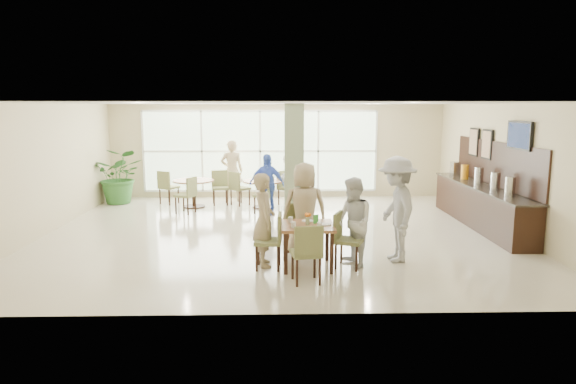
{
  "coord_description": "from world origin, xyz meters",
  "views": [
    {
      "loc": [
        -0.04,
        -10.97,
        2.74
      ],
      "look_at": [
        0.2,
        -1.2,
        1.1
      ],
      "focal_mm": 32.0,
      "sensor_mm": 36.0,
      "label": 1
    }
  ],
  "objects_px": {
    "potted_plant": "(120,176)",
    "adult_a": "(267,184)",
    "main_table": "(307,230)",
    "teen_standing": "(396,209)",
    "round_table_right": "(264,187)",
    "adult_standing": "(232,171)",
    "teen_far": "(304,209)",
    "teen_left": "(264,220)",
    "round_table_left": "(194,186)",
    "teen_right": "(353,222)",
    "buffet_counter": "(481,202)",
    "adult_b": "(291,178)"
  },
  "relations": [
    {
      "from": "teen_far",
      "to": "adult_standing",
      "type": "distance_m",
      "value": 5.78
    },
    {
      "from": "round_table_left",
      "to": "main_table",
      "type": "bearing_deg",
      "value": -62.77
    },
    {
      "from": "adult_standing",
      "to": "teen_standing",
      "type": "bearing_deg",
      "value": 117.31
    },
    {
      "from": "main_table",
      "to": "teen_standing",
      "type": "relative_size",
      "value": 0.48
    },
    {
      "from": "teen_right",
      "to": "teen_standing",
      "type": "height_order",
      "value": "teen_standing"
    },
    {
      "from": "buffet_counter",
      "to": "teen_standing",
      "type": "relative_size",
      "value": 2.5
    },
    {
      "from": "round_table_left",
      "to": "round_table_right",
      "type": "distance_m",
      "value": 1.92
    },
    {
      "from": "main_table",
      "to": "teen_right",
      "type": "relative_size",
      "value": 0.58
    },
    {
      "from": "adult_b",
      "to": "adult_standing",
      "type": "bearing_deg",
      "value": -108.21
    },
    {
      "from": "round_table_left",
      "to": "adult_a",
      "type": "relative_size",
      "value": 0.72
    },
    {
      "from": "main_table",
      "to": "potted_plant",
      "type": "bearing_deg",
      "value": 129.46
    },
    {
      "from": "buffet_counter",
      "to": "adult_b",
      "type": "bearing_deg",
      "value": 151.49
    },
    {
      "from": "main_table",
      "to": "adult_standing",
      "type": "bearing_deg",
      "value": 106.06
    },
    {
      "from": "buffet_counter",
      "to": "adult_b",
      "type": "xyz_separation_m",
      "value": [
        -4.32,
        2.35,
        0.25
      ]
    },
    {
      "from": "main_table",
      "to": "adult_a",
      "type": "relative_size",
      "value": 0.58
    },
    {
      "from": "teen_standing",
      "to": "round_table_right",
      "type": "bearing_deg",
      "value": -156.77
    },
    {
      "from": "round_table_left",
      "to": "teen_right",
      "type": "relative_size",
      "value": 0.72
    },
    {
      "from": "adult_a",
      "to": "adult_standing",
      "type": "distance_m",
      "value": 2.14
    },
    {
      "from": "round_table_left",
      "to": "teen_right",
      "type": "distance_m",
      "value": 6.46
    },
    {
      "from": "adult_b",
      "to": "adult_standing",
      "type": "distance_m",
      "value": 1.93
    },
    {
      "from": "teen_right",
      "to": "buffet_counter",
      "type": "bearing_deg",
      "value": 114.72
    },
    {
      "from": "round_table_right",
      "to": "teen_standing",
      "type": "relative_size",
      "value": 0.6
    },
    {
      "from": "teen_standing",
      "to": "potted_plant",
      "type": "bearing_deg",
      "value": -134.22
    },
    {
      "from": "main_table",
      "to": "adult_standing",
      "type": "height_order",
      "value": "adult_standing"
    },
    {
      "from": "adult_standing",
      "to": "adult_a",
      "type": "bearing_deg",
      "value": 116.64
    },
    {
      "from": "teen_standing",
      "to": "adult_b",
      "type": "bearing_deg",
      "value": -164.24
    },
    {
      "from": "round_table_right",
      "to": "teen_far",
      "type": "bearing_deg",
      "value": -79.16
    },
    {
      "from": "buffet_counter",
      "to": "teen_left",
      "type": "distance_m",
      "value": 5.71
    },
    {
      "from": "potted_plant",
      "to": "adult_a",
      "type": "distance_m",
      "value": 4.49
    },
    {
      "from": "round_table_left",
      "to": "teen_left",
      "type": "distance_m",
      "value": 5.69
    },
    {
      "from": "teen_right",
      "to": "adult_standing",
      "type": "bearing_deg",
      "value": -173.58
    },
    {
      "from": "round_table_left",
      "to": "adult_standing",
      "type": "distance_m",
      "value": 1.34
    },
    {
      "from": "teen_left",
      "to": "teen_standing",
      "type": "distance_m",
      "value": 2.35
    },
    {
      "from": "buffet_counter",
      "to": "adult_a",
      "type": "xyz_separation_m",
      "value": [
        -4.96,
        1.43,
        0.22
      ]
    },
    {
      "from": "adult_a",
      "to": "adult_standing",
      "type": "bearing_deg",
      "value": 132.08
    },
    {
      "from": "potted_plant",
      "to": "adult_b",
      "type": "relative_size",
      "value": 0.97
    },
    {
      "from": "teen_far",
      "to": "main_table",
      "type": "bearing_deg",
      "value": 83.6
    },
    {
      "from": "buffet_counter",
      "to": "teen_left",
      "type": "relative_size",
      "value": 2.9
    },
    {
      "from": "round_table_left",
      "to": "buffet_counter",
      "type": "relative_size",
      "value": 0.24
    },
    {
      "from": "teen_right",
      "to": "teen_standing",
      "type": "relative_size",
      "value": 0.82
    },
    {
      "from": "teen_standing",
      "to": "adult_standing",
      "type": "relative_size",
      "value": 1.05
    },
    {
      "from": "teen_far",
      "to": "potted_plant",
      "type": "bearing_deg",
      "value": -53.66
    },
    {
      "from": "round_table_right",
      "to": "teen_right",
      "type": "distance_m",
      "value": 5.51
    },
    {
      "from": "teen_left",
      "to": "round_table_left",
      "type": "bearing_deg",
      "value": 11.76
    },
    {
      "from": "round_table_right",
      "to": "adult_standing",
      "type": "relative_size",
      "value": 0.63
    },
    {
      "from": "teen_standing",
      "to": "buffet_counter",
      "type": "bearing_deg",
      "value": 132.12
    },
    {
      "from": "round_table_left",
      "to": "teen_standing",
      "type": "xyz_separation_m",
      "value": [
        4.38,
        -5.08,
        0.36
      ]
    },
    {
      "from": "teen_far",
      "to": "teen_right",
      "type": "xyz_separation_m",
      "value": [
        0.79,
        -0.75,
        -0.09
      ]
    },
    {
      "from": "round_table_right",
      "to": "teen_right",
      "type": "bearing_deg",
      "value": -72.55
    },
    {
      "from": "round_table_right",
      "to": "teen_far",
      "type": "relative_size",
      "value": 0.65
    }
  ]
}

